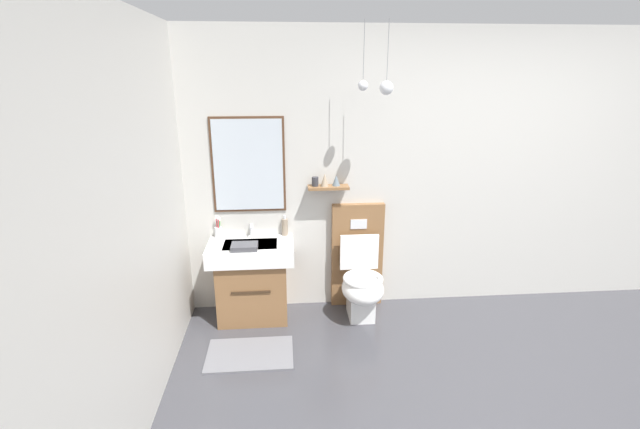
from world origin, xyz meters
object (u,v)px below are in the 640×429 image
Objects in this scene: soap_dispenser at (285,227)px; folded_hand_towel at (244,247)px; vanity_sink_left at (252,278)px; toothbrush_cup at (219,231)px; toilet at (360,275)px.

folded_hand_towel is (-0.34, -0.31, -0.06)m from soap_dispenser.
vanity_sink_left is 3.58× the size of toothbrush_cup.
vanity_sink_left is at bearing -29.00° from toothbrush_cup.
vanity_sink_left is at bearing 74.05° from folded_hand_towel.
toilet is at bearing 0.01° from vanity_sink_left.
soap_dispenser is at bearing 165.70° from toilet.
soap_dispenser is (0.59, 0.01, 0.02)m from toothbrush_cup.
soap_dispenser is at bearing 29.62° from vanity_sink_left.
folded_hand_towel is (-0.04, -0.14, 0.36)m from vanity_sink_left.
vanity_sink_left is 0.97m from toilet.
soap_dispenser is (-0.67, 0.17, 0.43)m from toilet.
toilet is (0.97, 0.00, -0.01)m from vanity_sink_left.
toothbrush_cup is (-1.26, 0.16, 0.40)m from toilet.
vanity_sink_left is at bearing -179.99° from toilet.
folded_hand_towel is at bearing -137.63° from soap_dispenser.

